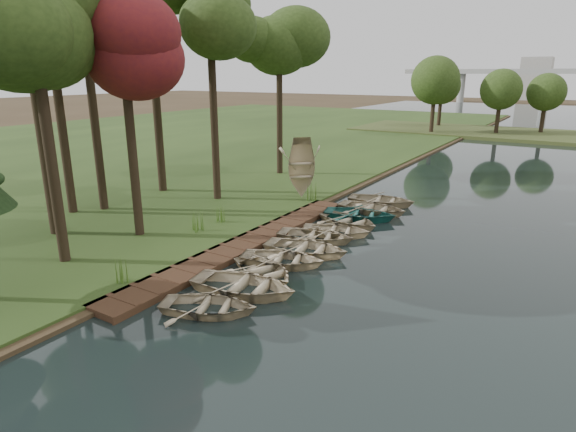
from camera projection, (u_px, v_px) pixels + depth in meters
The scene contains 27 objects.
ground at pixel (277, 253), 21.08m from camera, with size 300.00×300.00×0.00m, color #3D2F1D.
boardwalk at pixel (248, 243), 21.85m from camera, with size 1.60×16.00×0.30m, color #392416.
peninsula at pixel (561, 137), 57.61m from camera, with size 50.00×14.00×0.45m, color #3D4820.
far_trees at pixel (538, 83), 57.53m from camera, with size 45.60×5.60×8.80m.
building_b at pixel (535, 79), 139.81m from camera, with size 8.00×8.00×12.00m, color #A5A5A0.
rowboat_0 at pixel (209, 304), 15.63m from camera, with size 2.29×3.20×0.66m, color #BEAC8A.
rowboat_1 at pixel (244, 283), 16.99m from camera, with size 2.78×3.89×0.80m, color #BEAC8A.
rowboat_2 at pixel (264, 268), 18.50m from camera, with size 2.29×3.20×0.66m, color #BEAC8A.
rowboat_3 at pixel (282, 257), 19.53m from camera, with size 2.46×3.45×0.71m, color #BEAC8A.
rowboat_4 at pixel (306, 246), 20.67m from camera, with size 2.63×3.68×0.76m, color #BEAC8A.
rowboat_5 at pixel (315, 234), 22.27m from camera, with size 2.54×3.55×0.74m, color #BEAC8A.
rowboat_6 at pixel (336, 229), 23.11m from camera, with size 2.35×3.29×0.68m, color #BEAC8A.
rowboat_7 at pixel (349, 219), 24.67m from camera, with size 2.44×3.41×0.71m, color #BEAC8A.
rowboat_8 at pixel (360, 213), 25.62m from camera, with size 2.71×3.79×0.79m, color #2A766D.
rowboat_9 at pixel (372, 207), 26.74m from camera, with size 2.74×3.83×0.79m, color #BEAC8A.
rowboat_10 at pixel (381, 199), 28.41m from camera, with size 2.76×3.87×0.80m, color #BEAC8A.
stored_rowboat at pixel (301, 191), 29.33m from camera, with size 2.61×3.65×0.76m, color #BEAC8A.
tree_0 at pixel (32, 23), 16.95m from camera, with size 4.85×4.85×11.10m.
tree_2 at pixel (123, 46), 20.28m from camera, with size 4.00×4.00×10.19m.
tree_3 at pixel (82, 8), 23.96m from camera, with size 4.52×4.52×12.48m.
tree_4 at pixel (210, 27), 26.39m from camera, with size 4.07×4.07×11.57m.
tree_6 at pixel (279, 39), 33.82m from camera, with size 5.08×5.08×11.83m.
tree_7 at pixel (46, 3), 23.30m from camera, with size 4.90×4.90×12.74m.
reeds_0 at pixel (121, 270), 17.37m from camera, with size 0.60×0.60×0.88m, color #3F661E.
reeds_1 at pixel (197, 221), 22.98m from camera, with size 0.60×0.60×0.99m, color #3F661E.
reeds_2 at pixel (220, 213), 24.52m from camera, with size 0.60×0.60×0.90m, color #3F661E.
reeds_3 at pixel (313, 192), 28.53m from camera, with size 0.60×0.60×1.04m, color #3F661E.
Camera 1 is at (10.85, -16.49, 7.58)m, focal length 30.00 mm.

